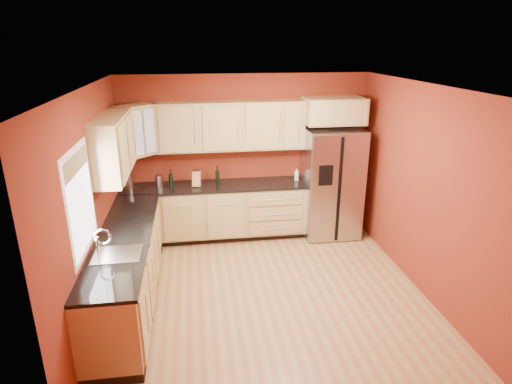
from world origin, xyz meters
TOP-DOWN VIEW (x-y plane):
  - floor at (0.00, 0.00)m, footprint 4.00×4.00m
  - ceiling at (0.00, 0.00)m, footprint 4.00×4.00m
  - wall_back at (0.00, 2.00)m, footprint 4.00×0.04m
  - wall_front at (0.00, -2.00)m, footprint 4.00×0.04m
  - wall_left at (-2.00, 0.00)m, footprint 0.04×4.00m
  - wall_right at (2.00, 0.00)m, footprint 0.04×4.00m
  - base_cabinets_back at (-0.55, 1.70)m, footprint 2.90×0.60m
  - base_cabinets_left at (-1.70, 0.00)m, footprint 0.60×2.80m
  - countertop_back at (-0.55, 1.69)m, footprint 2.90×0.62m
  - countertop_left at (-1.69, 0.00)m, footprint 0.62×2.80m
  - upper_cabinets_back at (-0.25, 1.83)m, footprint 2.30×0.33m
  - upper_cabinets_left at (-1.83, 0.72)m, footprint 0.33×1.35m
  - corner_upper_cabinet at (-1.67, 1.67)m, footprint 0.67×0.67m
  - over_fridge_cabinet at (1.35, 1.70)m, footprint 0.92×0.60m
  - refrigerator at (1.35, 1.62)m, footprint 0.90×0.75m
  - window at (-1.98, -0.50)m, footprint 0.03×0.90m
  - sink_faucet at (-1.69, -0.50)m, footprint 0.50×0.42m
  - canister_left at (-1.85, 1.71)m, footprint 0.16×0.16m
  - canister_right at (-1.39, 1.72)m, footprint 0.14×0.14m
  - wine_bottle_a at (-1.21, 1.66)m, footprint 0.07×0.07m
  - wine_bottle_b at (-0.48, 1.74)m, footprint 0.07×0.07m
  - knife_block at (-0.82, 1.67)m, footprint 0.14×0.13m
  - soap_dispenser at (0.80, 1.73)m, footprint 0.08×0.08m

SIDE VIEW (x-z plane):
  - floor at x=0.00m, z-range 0.00..0.00m
  - base_cabinets_back at x=-0.55m, z-range 0.00..0.88m
  - base_cabinets_left at x=-1.70m, z-range 0.00..0.88m
  - refrigerator at x=1.35m, z-range 0.00..1.78m
  - countertop_back at x=-0.55m, z-range 0.88..0.92m
  - countertop_left at x=-1.69m, z-range 0.88..0.92m
  - canister_right at x=-1.39m, z-range 0.92..1.11m
  - soap_dispenser at x=0.80m, z-range 0.92..1.11m
  - canister_left at x=-1.85m, z-range 0.92..1.13m
  - knife_block at x=-0.82m, z-range 0.92..1.16m
  - wine_bottle_b at x=-0.48m, z-range 0.92..1.21m
  - wine_bottle_a at x=-1.21m, z-range 0.92..1.22m
  - sink_faucet at x=-1.69m, z-range 0.92..1.22m
  - wall_back at x=0.00m, z-range 0.00..2.60m
  - wall_front at x=0.00m, z-range 0.00..2.60m
  - wall_left at x=-2.00m, z-range 0.00..2.60m
  - wall_right at x=2.00m, z-range 0.00..2.60m
  - window at x=-1.98m, z-range 1.05..2.05m
  - upper_cabinets_back at x=-0.25m, z-range 1.45..2.20m
  - upper_cabinets_left at x=-1.83m, z-range 1.45..2.20m
  - corner_upper_cabinet at x=-1.67m, z-range 1.45..2.20m
  - over_fridge_cabinet at x=1.35m, z-range 1.85..2.25m
  - ceiling at x=0.00m, z-range 2.60..2.60m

